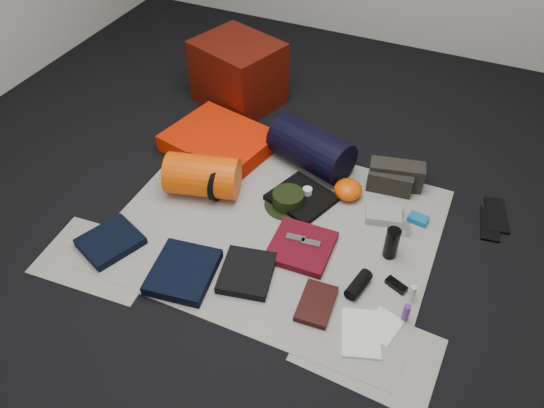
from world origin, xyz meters
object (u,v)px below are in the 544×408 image
at_px(compact_camera, 398,228).
at_px(stuff_sack, 203,176).
at_px(navy_duffel, 311,148).
at_px(sleeping_pad, 219,142).
at_px(water_bottle, 392,243).
at_px(red_cabinet, 238,73).
at_px(paperback_book, 316,304).

bearing_deg(compact_camera, stuff_sack, 177.85).
xyz_separation_m(navy_duffel, compact_camera, (0.61, -0.31, -0.10)).
bearing_deg(sleeping_pad, compact_camera, -11.37).
height_order(water_bottle, compact_camera, water_bottle).
distance_m(sleeping_pad, water_bottle, 1.24).
height_order(sleeping_pad, stuff_sack, stuff_sack).
xyz_separation_m(red_cabinet, sleeping_pad, (0.13, -0.53, -0.15)).
relative_size(water_bottle, compact_camera, 1.61).
distance_m(red_cabinet, stuff_sack, 0.95).
height_order(navy_duffel, compact_camera, navy_duffel).
height_order(stuff_sack, water_bottle, stuff_sack).
xyz_separation_m(red_cabinet, stuff_sack, (0.24, -0.91, -0.09)).
relative_size(sleeping_pad, water_bottle, 3.38).
distance_m(compact_camera, paperback_book, 0.65).
bearing_deg(sleeping_pad, stuff_sack, -74.47).
bearing_deg(water_bottle, stuff_sack, 178.16).
xyz_separation_m(stuff_sack, water_bottle, (1.06, -0.03, -0.03)).
xyz_separation_m(compact_camera, paperback_book, (-0.22, -0.61, -0.01)).
distance_m(sleeping_pad, paperback_book, 1.27).
bearing_deg(water_bottle, navy_duffel, 141.07).
bearing_deg(navy_duffel, red_cabinet, 165.16).
xyz_separation_m(navy_duffel, water_bottle, (0.61, -0.49, -0.04)).
relative_size(stuff_sack, compact_camera, 3.64).
bearing_deg(paperback_book, sleeping_pad, 134.03).
bearing_deg(red_cabinet, water_bottle, -17.40).
height_order(sleeping_pad, paperback_book, sleeping_pad).
bearing_deg(paperback_book, water_bottle, 58.68).
xyz_separation_m(sleeping_pad, paperback_book, (0.95, -0.84, -0.04)).
bearing_deg(paperback_book, compact_camera, 65.95).
bearing_deg(water_bottle, paperback_book, -117.09).
bearing_deg(paperback_book, red_cabinet, 123.83).
distance_m(sleeping_pad, navy_duffel, 0.57).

